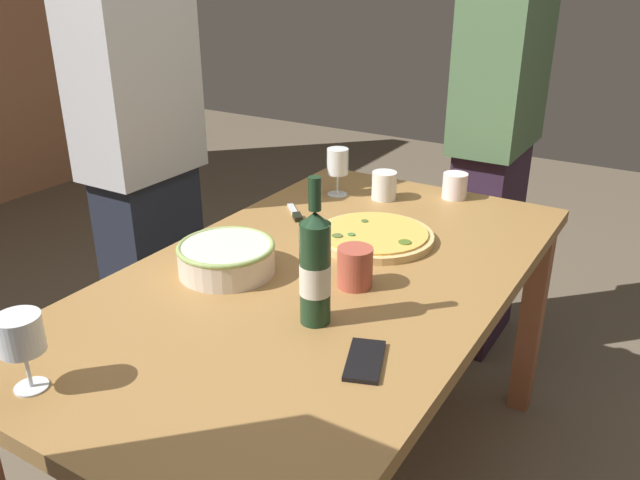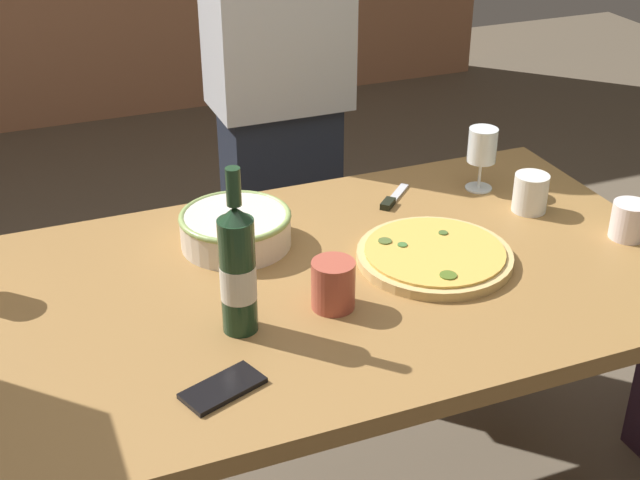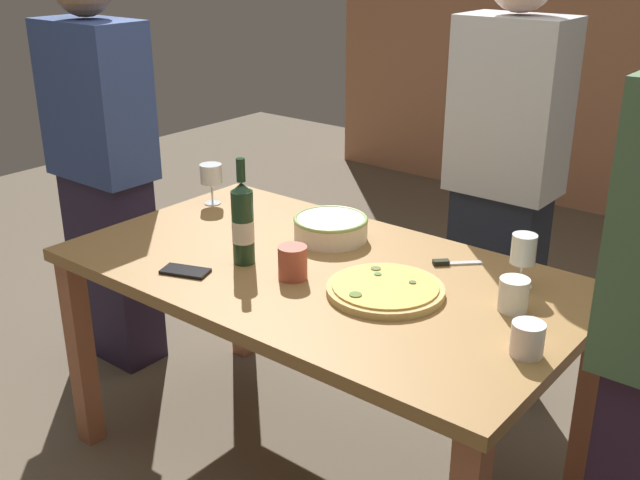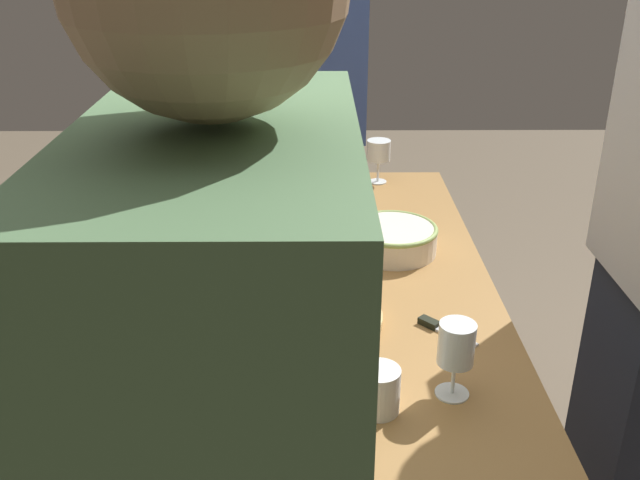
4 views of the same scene
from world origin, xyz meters
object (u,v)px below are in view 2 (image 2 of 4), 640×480
at_px(dining_table, 320,315).
at_px(pizza_knife, 392,199).
at_px(cup_spare, 629,220).
at_px(person_host, 279,95).
at_px(wine_bottle, 238,269).
at_px(wine_glass_by_bottle, 482,147).
at_px(cell_phone, 223,388).
at_px(pizza, 434,255).
at_px(serving_bowl, 236,227).
at_px(cup_amber, 333,285).
at_px(cup_ceramic, 530,193).

distance_m(dining_table, pizza_knife, 0.42).
height_order(cup_spare, person_host, person_host).
distance_m(wine_bottle, cup_spare, 0.93).
height_order(wine_glass_by_bottle, cell_phone, wine_glass_by_bottle).
bearing_deg(person_host, dining_table, -0.00).
xyz_separation_m(dining_table, pizza, (0.26, -0.02, 0.11)).
height_order(wine_glass_by_bottle, person_host, person_host).
bearing_deg(serving_bowl, pizza, -31.42).
height_order(serving_bowl, cell_phone, serving_bowl).
bearing_deg(wine_glass_by_bottle, serving_bowl, -175.42).
bearing_deg(pizza_knife, serving_bowl, -171.02).
xyz_separation_m(dining_table, wine_bottle, (-0.21, -0.12, 0.23)).
height_order(serving_bowl, cup_spare, cup_spare).
bearing_deg(cup_amber, pizza_knife, 50.36).
xyz_separation_m(cup_amber, cell_phone, (-0.28, -0.18, -0.05)).
distance_m(pizza, person_host, 0.85).
relative_size(cup_spare, pizza_knife, 0.68).
distance_m(wine_glass_by_bottle, cup_spare, 0.40).
height_order(dining_table, pizza, pizza).
bearing_deg(dining_table, wine_glass_by_bottle, 25.72).
relative_size(dining_table, person_host, 0.95).
xyz_separation_m(wine_bottle, cup_amber, (0.19, 0.01, -0.08)).
distance_m(dining_table, cup_ceramic, 0.61).
height_order(serving_bowl, pizza_knife, serving_bowl).
bearing_deg(dining_table, pizza_knife, 42.21).
height_order(pizza, cup_amber, cup_amber).
xyz_separation_m(dining_table, cell_phone, (-0.30, -0.28, 0.10)).
bearing_deg(wine_bottle, cell_phone, -116.69).
distance_m(cell_phone, person_host, 1.22).
distance_m(cup_amber, person_host, 0.96).
distance_m(cup_ceramic, person_host, 0.81).
bearing_deg(cup_ceramic, person_host, 118.44).
bearing_deg(serving_bowl, cup_spare, -19.59).
relative_size(pizza, cup_spare, 3.97).
relative_size(wine_glass_by_bottle, cup_ceramic, 1.74).
bearing_deg(cup_amber, cell_phone, -147.89).
relative_size(cell_phone, person_host, 0.09).
height_order(cell_phone, pizza_knife, pizza_knife).
height_order(wine_bottle, pizza_knife, wine_bottle).
relative_size(serving_bowl, cup_ceramic, 2.69).
xyz_separation_m(serving_bowl, cell_phone, (-0.18, -0.49, -0.04)).
relative_size(wine_bottle, cell_phone, 2.33).
xyz_separation_m(cup_amber, cup_spare, (0.73, 0.02, -0.01)).
bearing_deg(dining_table, cup_spare, -7.26).
xyz_separation_m(wine_glass_by_bottle, person_host, (-0.34, 0.56, -0.00)).
height_order(pizza, cup_ceramic, cup_ceramic).
xyz_separation_m(wine_bottle, cell_phone, (-0.08, -0.17, -0.13)).
xyz_separation_m(cup_spare, person_host, (-0.52, 0.91, 0.07)).
bearing_deg(wine_glass_by_bottle, pizza_knife, 176.68).
bearing_deg(wine_bottle, pizza, 11.08).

